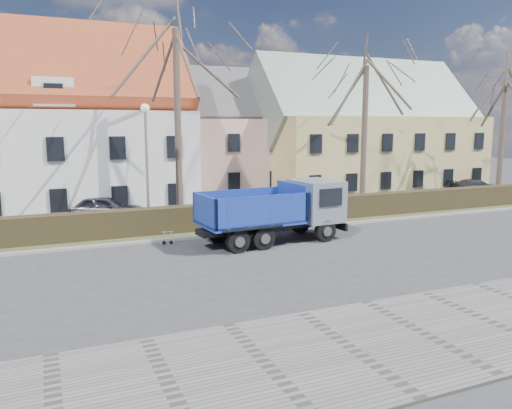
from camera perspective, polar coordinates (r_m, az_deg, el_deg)
name	(u,v)px	position (r m, az deg, el deg)	size (l,w,h in m)	color
ground	(280,257)	(20.76, 2.74, -5.96)	(120.00, 120.00, 0.00)	#38383A
sidewalk_near	(423,334)	(14.02, 18.55, -13.86)	(80.00, 5.00, 0.08)	slate
curb_far	(240,233)	(24.85, -1.89, -3.29)	(80.00, 0.30, 0.12)	gray
grass_strip	(229,227)	(26.31, -3.16, -2.62)	(80.00, 3.00, 0.10)	#3E4527
hedge	(230,217)	(26.01, -3.02, -1.41)	(60.00, 0.90, 1.30)	#2C2416
building_pink	(216,142)	(40.14, -4.60, 7.10)	(10.80, 8.80, 8.00)	beige
building_yellow	(364,138)	(42.92, 12.23, 7.39)	(18.80, 10.80, 8.50)	tan
tree_1	(177,107)	(27.39, -8.97, 10.95)	(9.20, 9.20, 12.65)	brown
tree_2	(365,123)	(32.50, 12.31, 9.10)	(8.00, 8.00, 11.00)	brown
tree_3	(503,127)	(40.63, 26.37, 7.95)	(7.60, 7.60, 10.45)	brown
dump_truck	(268,212)	(22.87, 1.38, -0.86)	(7.17, 2.66, 2.87)	navy
streetlight	(147,168)	(25.56, -12.34, 4.09)	(0.51, 0.51, 6.50)	#999999
cart_frame	(163,237)	(23.06, -10.61, -3.71)	(0.75, 0.43, 0.68)	silver
parked_car_a	(105,208)	(29.52, -16.86, -0.38)	(1.71, 4.25, 1.45)	#272531
parked_car_b	(476,187)	(42.50, 23.86, 1.85)	(1.66, 4.09, 1.19)	black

